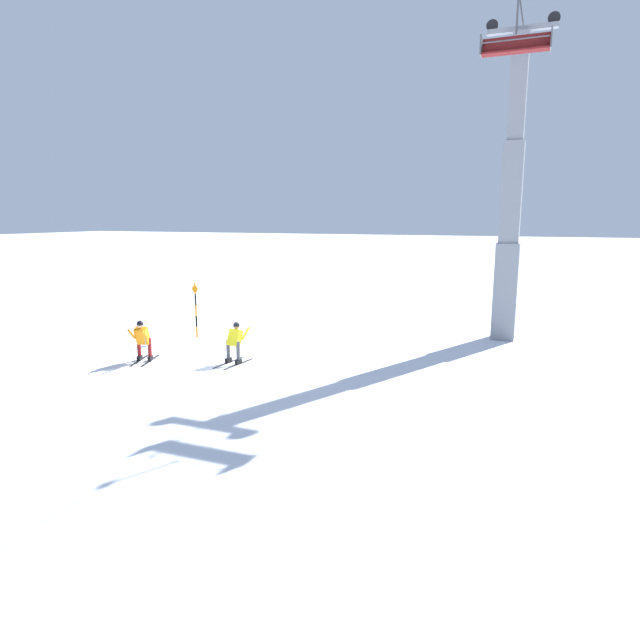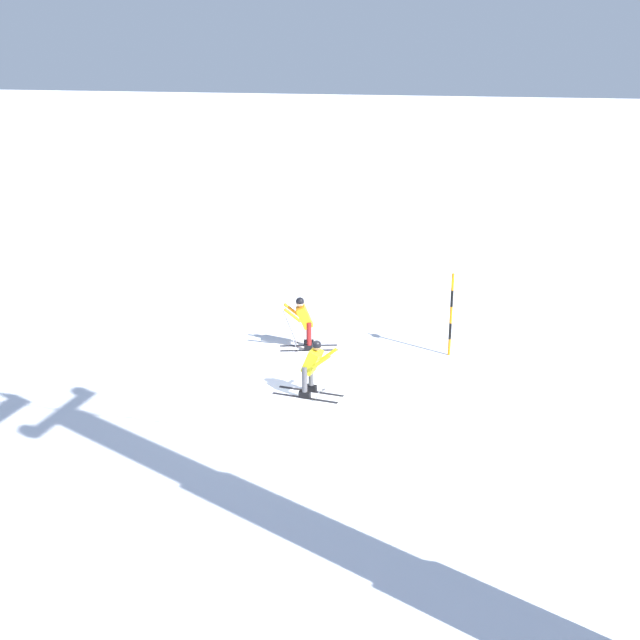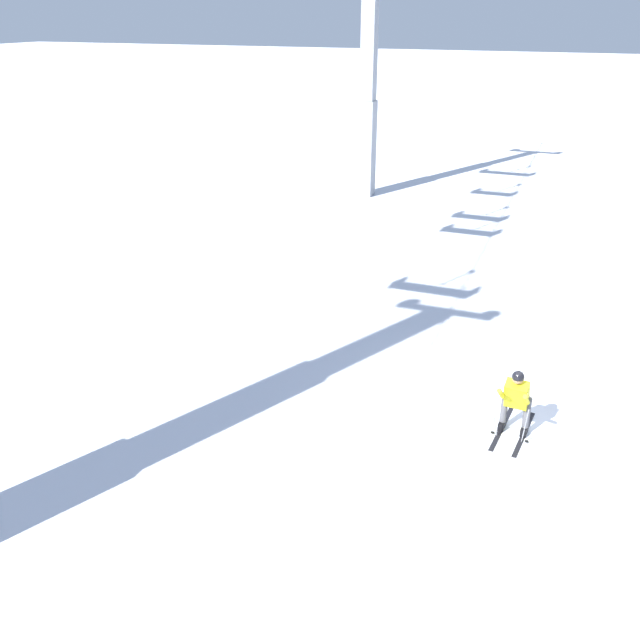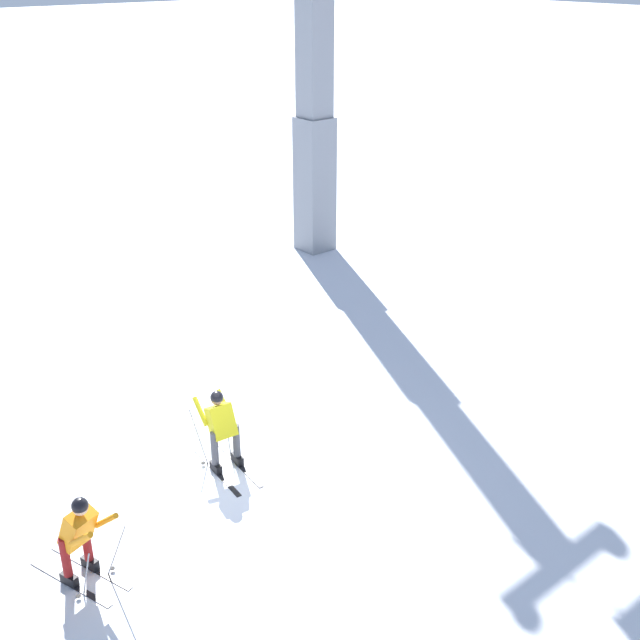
# 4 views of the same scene
# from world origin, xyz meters

# --- Properties ---
(ground_plane) EXTENTS (260.00, 260.00, 0.00)m
(ground_plane) POSITION_xyz_m (0.00, 0.00, 0.00)
(ground_plane) COLOR white
(skier_carving_main) EXTENTS (1.73, 0.75, 1.54)m
(skier_carving_main) POSITION_xyz_m (-0.57, 0.26, 0.81)
(skier_carving_main) COLOR black
(skier_carving_main) RESTS_ON ground_plane
(lift_tower_far) EXTENTS (0.68, 2.79, 12.45)m
(lift_tower_far) POSITION_xyz_m (15.93, 8.61, 5.25)
(lift_tower_far) COLOR gray
(lift_tower_far) RESTS_ON ground_plane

